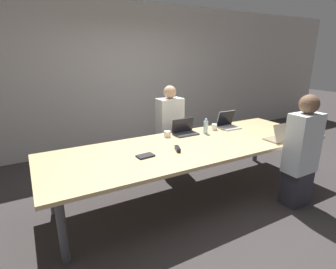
{
  "coord_description": "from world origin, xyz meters",
  "views": [
    {
      "loc": [
        -1.82,
        -2.63,
        1.85
      ],
      "look_at": [
        -0.3,
        0.1,
        0.88
      ],
      "focal_mm": 28.0,
      "sensor_mm": 36.0,
      "label": 1
    }
  ],
  "objects_px": {
    "laptop_far_right": "(227,123)",
    "person_near_right": "(301,153)",
    "cup_near_right": "(293,135)",
    "cup_far_center": "(167,134)",
    "person_far_center": "(170,130)",
    "bottle_far_center": "(206,127)",
    "stapler": "(178,149)",
    "cup_far_right": "(214,127)",
    "laptop_near_right": "(281,136)",
    "laptop_far_center": "(184,130)"
  },
  "relations": [
    {
      "from": "person_far_center",
      "to": "stapler",
      "type": "bearing_deg",
      "value": -114.68
    },
    {
      "from": "laptop_far_right",
      "to": "person_far_center",
      "type": "relative_size",
      "value": 0.22
    },
    {
      "from": "cup_far_center",
      "to": "bottle_far_center",
      "type": "distance_m",
      "value": 0.59
    },
    {
      "from": "person_near_right",
      "to": "person_far_center",
      "type": "distance_m",
      "value": 1.93
    },
    {
      "from": "cup_far_right",
      "to": "bottle_far_center",
      "type": "height_order",
      "value": "bottle_far_center"
    },
    {
      "from": "person_near_right",
      "to": "bottle_far_center",
      "type": "relative_size",
      "value": 6.27
    },
    {
      "from": "cup_near_right",
      "to": "person_far_center",
      "type": "xyz_separation_m",
      "value": [
        -1.18,
        1.36,
        -0.11
      ]
    },
    {
      "from": "person_near_right",
      "to": "cup_far_center",
      "type": "bearing_deg",
      "value": -46.69
    },
    {
      "from": "cup_far_right",
      "to": "laptop_far_center",
      "type": "height_order",
      "value": "laptop_far_center"
    },
    {
      "from": "cup_far_right",
      "to": "laptop_far_right",
      "type": "bearing_deg",
      "value": -0.19
    },
    {
      "from": "person_far_center",
      "to": "stapler",
      "type": "xyz_separation_m",
      "value": [
        -0.47,
        -1.01,
        0.09
      ]
    },
    {
      "from": "bottle_far_center",
      "to": "laptop_far_right",
      "type": "bearing_deg",
      "value": 10.59
    },
    {
      "from": "laptop_far_right",
      "to": "cup_far_right",
      "type": "xyz_separation_m",
      "value": [
        -0.26,
        0.0,
        -0.03
      ]
    },
    {
      "from": "cup_near_right",
      "to": "cup_far_center",
      "type": "xyz_separation_m",
      "value": [
        -1.48,
        0.89,
        -0.0
      ]
    },
    {
      "from": "cup_far_center",
      "to": "laptop_near_right",
      "type": "bearing_deg",
      "value": -35.65
    },
    {
      "from": "stapler",
      "to": "laptop_near_right",
      "type": "bearing_deg",
      "value": 4.45
    },
    {
      "from": "bottle_far_center",
      "to": "laptop_far_center",
      "type": "bearing_deg",
      "value": 155.3
    },
    {
      "from": "laptop_far_right",
      "to": "cup_far_right",
      "type": "relative_size",
      "value": 3.43
    },
    {
      "from": "cup_near_right",
      "to": "laptop_near_right",
      "type": "bearing_deg",
      "value": 179.21
    },
    {
      "from": "cup_far_right",
      "to": "person_near_right",
      "type": "relative_size",
      "value": 0.06
    },
    {
      "from": "laptop_far_right",
      "to": "laptop_near_right",
      "type": "bearing_deg",
      "value": -78.12
    },
    {
      "from": "stapler",
      "to": "person_far_center",
      "type": "bearing_deg",
      "value": 83.65
    },
    {
      "from": "laptop_far_right",
      "to": "stapler",
      "type": "relative_size",
      "value": 1.98
    },
    {
      "from": "laptop_far_center",
      "to": "laptop_far_right",
      "type": "bearing_deg",
      "value": -2.85
    },
    {
      "from": "laptop_far_right",
      "to": "person_near_right",
      "type": "bearing_deg",
      "value": -84.45
    },
    {
      "from": "person_far_center",
      "to": "cup_far_center",
      "type": "bearing_deg",
      "value": -123.2
    },
    {
      "from": "cup_near_right",
      "to": "cup_far_center",
      "type": "height_order",
      "value": "cup_near_right"
    },
    {
      "from": "cup_far_right",
      "to": "cup_near_right",
      "type": "relative_size",
      "value": 1.06
    },
    {
      "from": "cup_far_right",
      "to": "cup_far_center",
      "type": "xyz_separation_m",
      "value": [
        -0.8,
        0.04,
        -0.0
      ]
    },
    {
      "from": "laptop_far_right",
      "to": "cup_near_right",
      "type": "relative_size",
      "value": 3.65
    },
    {
      "from": "laptop_far_right",
      "to": "person_far_center",
      "type": "distance_m",
      "value": 0.92
    },
    {
      "from": "bottle_far_center",
      "to": "cup_far_center",
      "type": "bearing_deg",
      "value": 167.22
    },
    {
      "from": "laptop_far_right",
      "to": "person_near_right",
      "type": "xyz_separation_m",
      "value": [
        0.12,
        -1.21,
        -0.12
      ]
    },
    {
      "from": "laptop_far_center",
      "to": "laptop_near_right",
      "type": "bearing_deg",
      "value": -42.99
    },
    {
      "from": "person_near_right",
      "to": "bottle_far_center",
      "type": "bearing_deg",
      "value": -61.44
    },
    {
      "from": "laptop_far_right",
      "to": "cup_far_center",
      "type": "relative_size",
      "value": 3.34
    },
    {
      "from": "laptop_far_right",
      "to": "laptop_near_right",
      "type": "xyz_separation_m",
      "value": [
        0.18,
        -0.85,
        -0.01
      ]
    },
    {
      "from": "laptop_far_center",
      "to": "cup_far_center",
      "type": "bearing_deg",
      "value": -179.63
    },
    {
      "from": "bottle_far_center",
      "to": "cup_far_right",
      "type": "bearing_deg",
      "value": 21.63
    },
    {
      "from": "cup_far_center",
      "to": "person_far_center",
      "type": "bearing_deg",
      "value": 56.8
    },
    {
      "from": "laptop_near_right",
      "to": "person_far_center",
      "type": "distance_m",
      "value": 1.66
    },
    {
      "from": "bottle_far_center",
      "to": "stapler",
      "type": "bearing_deg",
      "value": -150.27
    },
    {
      "from": "cup_far_right",
      "to": "laptop_far_center",
      "type": "bearing_deg",
      "value": 175.83
    },
    {
      "from": "cup_near_right",
      "to": "person_far_center",
      "type": "height_order",
      "value": "person_far_center"
    },
    {
      "from": "person_far_center",
      "to": "cup_near_right",
      "type": "bearing_deg",
      "value": -49.21
    },
    {
      "from": "cup_far_right",
      "to": "laptop_near_right",
      "type": "xyz_separation_m",
      "value": [
        0.44,
        -0.85,
        0.03
      ]
    },
    {
      "from": "laptop_far_right",
      "to": "cup_near_right",
      "type": "distance_m",
      "value": 0.96
    },
    {
      "from": "cup_near_right",
      "to": "stapler",
      "type": "bearing_deg",
      "value": 167.99
    },
    {
      "from": "cup_near_right",
      "to": "stapler",
      "type": "height_order",
      "value": "cup_near_right"
    },
    {
      "from": "cup_far_right",
      "to": "stapler",
      "type": "relative_size",
      "value": 0.58
    }
  ]
}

